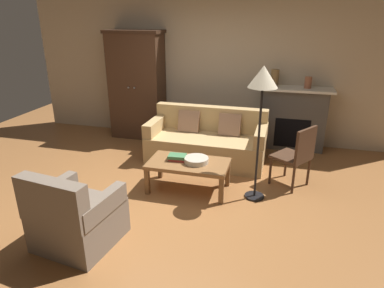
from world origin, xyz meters
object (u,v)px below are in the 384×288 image
(armoire, at_px, (137,85))
(fruit_bowl, at_px, (196,160))
(couch, at_px, (207,142))
(mantel_vase_terracotta, at_px, (308,83))
(fireplace, at_px, (293,118))
(mantel_vase_bronze, at_px, (275,78))
(coffee_table, at_px, (188,166))
(floor_lamp, at_px, (263,85))
(book_stack, at_px, (178,157))
(armchair_near_left, at_px, (75,218))
(side_chair_wooden, at_px, (297,153))

(armoire, xyz_separation_m, fruit_bowl, (1.67, -1.93, -0.57))
(couch, distance_m, mantel_vase_terracotta, 2.02)
(fireplace, height_order, mantel_vase_bronze, mantel_vase_bronze)
(coffee_table, height_order, floor_lamp, floor_lamp)
(book_stack, distance_m, floor_lamp, 1.51)
(couch, distance_m, coffee_table, 1.08)
(floor_lamp, bearing_deg, mantel_vase_bronze, 87.28)
(fruit_bowl, height_order, book_stack, book_stack)
(fireplace, relative_size, armchair_near_left, 1.43)
(mantel_vase_terracotta, bearing_deg, floor_lamp, -108.30)
(floor_lamp, bearing_deg, fruit_bowl, -179.43)
(mantel_vase_terracotta, relative_size, floor_lamp, 0.11)
(couch, relative_size, mantel_vase_terracotta, 9.90)
(couch, height_order, armchair_near_left, armchair_near_left)
(coffee_table, bearing_deg, side_chair_wooden, 18.24)
(fruit_bowl, distance_m, floor_lamp, 1.33)
(fireplace, bearing_deg, coffee_table, -124.60)
(fireplace, relative_size, armoire, 0.62)
(mantel_vase_bronze, height_order, mantel_vase_terracotta, mantel_vase_bronze)
(coffee_table, relative_size, mantel_vase_terracotta, 5.64)
(mantel_vase_bronze, relative_size, mantel_vase_terracotta, 1.53)
(mantel_vase_bronze, distance_m, armchair_near_left, 4.03)
(armoire, xyz_separation_m, mantel_vase_bronze, (2.57, 0.06, 0.24))
(armoire, xyz_separation_m, book_stack, (1.40, -1.91, -0.57))
(fireplace, distance_m, book_stack, 2.52)
(book_stack, bearing_deg, armoire, 126.24)
(coffee_table, xyz_separation_m, book_stack, (-0.16, 0.03, 0.09))
(armchair_near_left, bearing_deg, side_chair_wooden, 40.59)
(mantel_vase_bronze, bearing_deg, mantel_vase_terracotta, 0.00)
(book_stack, height_order, side_chair_wooden, side_chair_wooden)
(armoire, bearing_deg, armchair_near_left, -77.83)
(book_stack, distance_m, armchair_near_left, 1.64)
(coffee_table, height_order, mantel_vase_terracotta, mantel_vase_terracotta)
(fireplace, relative_size, fruit_bowl, 3.79)
(couch, bearing_deg, book_stack, -100.03)
(coffee_table, bearing_deg, book_stack, 168.25)
(book_stack, xyz_separation_m, armchair_near_left, (-0.66, -1.50, -0.14))
(mantel_vase_bronze, bearing_deg, coffee_table, -116.84)
(coffee_table, height_order, armchair_near_left, armchair_near_left)
(armchair_near_left, bearing_deg, fruit_bowl, 57.66)
(armchair_near_left, xyz_separation_m, floor_lamp, (1.74, 1.48, 1.20))
(mantel_vase_terracotta, height_order, armchair_near_left, mantel_vase_terracotta)
(coffee_table, distance_m, mantel_vase_bronze, 2.42)
(book_stack, distance_m, mantel_vase_terracotta, 2.73)
(coffee_table, height_order, book_stack, book_stack)
(fireplace, height_order, couch, fireplace)
(fruit_bowl, relative_size, mantel_vase_terracotta, 1.70)
(fireplace, bearing_deg, floor_lamp, -103.36)
(fruit_bowl, height_order, side_chair_wooden, side_chair_wooden)
(mantel_vase_bronze, distance_m, floor_lamp, 1.99)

